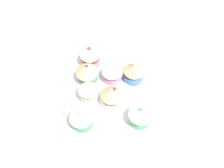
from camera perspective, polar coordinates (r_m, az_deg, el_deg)
ground_plane at (r=78.38cm, az=0.00°, el=-2.26°), size 180.00×180.00×3.00cm
baking_tray at (r=76.57cm, az=0.00°, el=-1.46°), size 33.03×26.17×1.20cm
cupcake_0 at (r=79.01cm, az=-4.80°, el=6.21°), size 6.03×6.03×7.54cm
cupcake_1 at (r=75.71cm, az=-5.49°, el=2.61°), size 6.61×6.61×6.70cm
cupcake_2 at (r=71.83cm, az=-5.21°, el=-1.30°), size 5.60×5.60×7.44cm
cupcake_3 at (r=68.01cm, az=-6.68°, el=-7.22°), size 6.36×6.36×7.58cm
cupcake_4 at (r=75.57cm, az=-0.30°, el=2.76°), size 6.10×6.10×6.49cm
cupcake_5 at (r=70.83cm, az=0.21°, el=-2.52°), size 6.08×6.08×7.37cm
cupcake_6 at (r=75.44cm, az=4.84°, el=2.88°), size 6.01×6.01×7.73cm
cupcake_7 at (r=68.55cm, az=6.17°, el=-6.76°), size 6.17×6.17×7.10cm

